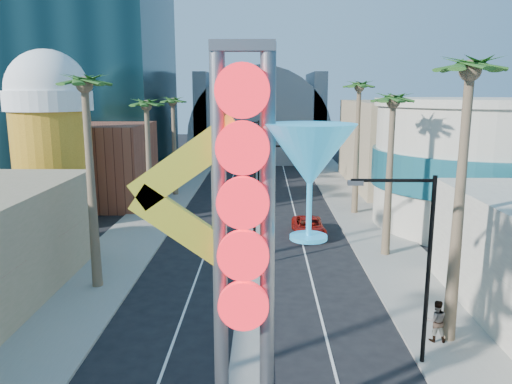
% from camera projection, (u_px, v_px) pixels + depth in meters
% --- Properties ---
extents(sidewalk_west, '(5.00, 100.00, 0.15)m').
position_uv_depth(sidewalk_west, '(158.00, 210.00, 47.47)').
color(sidewalk_west, gray).
rests_on(sidewalk_west, ground).
extents(sidewalk_east, '(5.00, 100.00, 0.15)m').
position_uv_depth(sidewalk_east, '(358.00, 210.00, 47.18)').
color(sidewalk_east, gray).
rests_on(sidewalk_east, ground).
extents(median, '(1.60, 84.00, 0.15)m').
position_uv_depth(median, '(258.00, 203.00, 50.27)').
color(median, gray).
rests_on(median, ground).
extents(brick_filler_west, '(10.00, 10.00, 8.00)m').
position_uv_depth(brick_filler_west, '(98.00, 164.00, 49.73)').
color(brick_filler_west, brown).
rests_on(brick_filler_west, ground).
extents(filler_east, '(10.00, 20.00, 10.00)m').
position_uv_depth(filler_east, '(394.00, 144.00, 58.83)').
color(filler_east, '#958760').
rests_on(filler_east, ground).
extents(beer_mug, '(7.00, 7.00, 14.50)m').
position_uv_depth(beer_mug, '(51.00, 132.00, 41.14)').
color(beer_mug, '#A96C16').
rests_on(beer_mug, ground).
extents(turquoise_building, '(16.60, 16.60, 10.60)m').
position_uv_depth(turquoise_building, '(475.00, 164.00, 41.12)').
color(turquoise_building, '#B4A898').
rests_on(turquoise_building, ground).
extents(canopy, '(22.00, 16.00, 22.00)m').
position_uv_depth(canopy, '(260.00, 133.00, 82.73)').
color(canopy, slate).
rests_on(canopy, ground).
extents(neon_sign, '(6.53, 2.60, 12.55)m').
position_uv_depth(neon_sign, '(271.00, 227.00, 14.48)').
color(neon_sign, gray).
rests_on(neon_sign, ground).
extents(streetlight_0, '(3.79, 0.25, 8.00)m').
position_uv_depth(streetlight_0, '(263.00, 192.00, 31.66)').
color(streetlight_0, black).
rests_on(streetlight_0, ground).
extents(streetlight_1, '(3.79, 0.25, 8.00)m').
position_uv_depth(streetlight_1, '(254.00, 149.00, 55.19)').
color(streetlight_1, black).
rests_on(streetlight_1, ground).
extents(streetlight_2, '(3.45, 0.25, 8.00)m').
position_uv_depth(streetlight_2, '(418.00, 254.00, 19.82)').
color(streetlight_2, black).
rests_on(streetlight_2, ground).
extents(palm_1, '(2.40, 2.40, 12.70)m').
position_uv_depth(palm_1, '(85.00, 98.00, 26.70)').
color(palm_1, brown).
rests_on(palm_1, ground).
extents(palm_2, '(2.40, 2.40, 11.20)m').
position_uv_depth(palm_2, '(147.00, 112.00, 40.69)').
color(palm_2, brown).
rests_on(palm_2, ground).
extents(palm_3, '(2.40, 2.40, 11.20)m').
position_uv_depth(palm_3, '(173.00, 107.00, 52.45)').
color(palm_3, brown).
rests_on(palm_3, ground).
extents(palm_5, '(2.40, 2.40, 13.20)m').
position_uv_depth(palm_5, '(469.00, 89.00, 20.46)').
color(palm_5, brown).
rests_on(palm_5, ground).
extents(palm_6, '(2.40, 2.40, 11.70)m').
position_uv_depth(palm_6, '(393.00, 111.00, 32.48)').
color(palm_6, brown).
rests_on(palm_6, ground).
extents(palm_7, '(2.40, 2.40, 12.70)m').
position_uv_depth(palm_7, '(359.00, 95.00, 44.06)').
color(palm_7, brown).
rests_on(palm_7, ground).
extents(red_pickup, '(2.49, 5.20, 1.43)m').
position_uv_depth(red_pickup, '(309.00, 227.00, 39.12)').
color(red_pickup, '#AE160D').
rests_on(red_pickup, ground).
extents(pedestrian_b, '(0.99, 0.80, 1.92)m').
position_uv_depth(pedestrian_b, '(436.00, 321.00, 22.28)').
color(pedestrian_b, gray).
rests_on(pedestrian_b, sidewalk_east).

